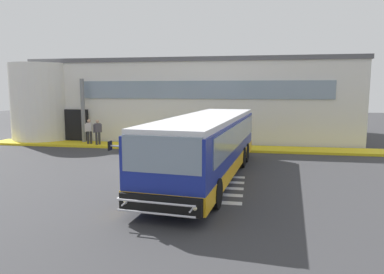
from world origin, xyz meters
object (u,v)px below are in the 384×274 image
at_px(entry_support_column, 83,111).
at_px(bus_main_foreground, 207,148).
at_px(passenger_by_doorway, 98,131).
at_px(passenger_near_column, 89,130).

height_order(entry_support_column, bus_main_foreground, entry_support_column).
relative_size(entry_support_column, bus_main_foreground, 0.37).
height_order(entry_support_column, passenger_by_doorway, entry_support_column).
distance_m(entry_support_column, bus_main_foreground, 12.79).
height_order(bus_main_foreground, passenger_near_column, bus_main_foreground).
bearing_deg(passenger_near_column, entry_support_column, 135.73).
bearing_deg(bus_main_foreground, entry_support_column, 140.66).
distance_m(entry_support_column, passenger_by_doorway, 2.25).
relative_size(bus_main_foreground, passenger_near_column, 7.17).
height_order(entry_support_column, passenger_near_column, entry_support_column).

